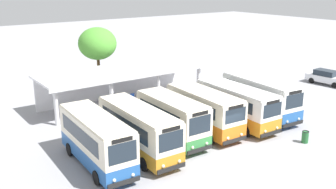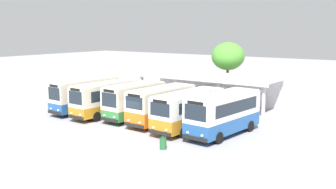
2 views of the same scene
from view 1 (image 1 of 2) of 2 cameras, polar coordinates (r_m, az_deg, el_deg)
ground_plane at (r=27.05m, az=10.39°, el=-8.74°), size 180.00×180.00×0.00m
city_bus_nearest_orange at (r=24.88m, az=-10.56°, el=-6.44°), size 2.51×7.71×3.32m
city_bus_second_in_row at (r=26.23m, az=-4.40°, el=-5.02°), size 2.44×8.03×3.27m
city_bus_middle_cream at (r=28.12m, az=0.62°, el=-3.43°), size 2.48×6.69×3.30m
city_bus_fourth_amber at (r=30.02m, az=5.34°, el=-2.25°), size 2.70×7.33×3.24m
city_bus_fifth_blue at (r=31.81m, az=10.02°, el=-1.39°), size 2.68×7.87×3.19m
city_bus_far_end_green at (r=34.11m, az=13.48°, el=-0.23°), size 3.02×7.74×3.35m
parked_car_flank at (r=47.48m, az=22.39°, el=2.39°), size 2.08×4.59×1.62m
terminal_canopy at (r=37.47m, az=-6.90°, el=2.81°), size 16.35×5.11×3.40m
waiting_chair_end_by_column at (r=36.84m, az=-7.40°, el=-0.81°), size 0.45×0.45×0.86m
waiting_chair_second_from_end at (r=37.14m, az=-6.69°, el=-0.64°), size 0.45×0.45×0.86m
waiting_chair_middle_seat at (r=37.41m, az=-5.95°, el=-0.49°), size 0.45×0.45×0.86m
waiting_chair_fourth_seat at (r=37.64m, az=-5.19°, el=-0.36°), size 0.45×0.45×0.86m
roadside_tree_behind_canopy at (r=41.10m, az=-10.39°, el=7.39°), size 3.97×3.97×6.79m
litter_bin_apron at (r=30.02m, az=19.61°, el=-5.91°), size 0.49×0.49×0.90m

